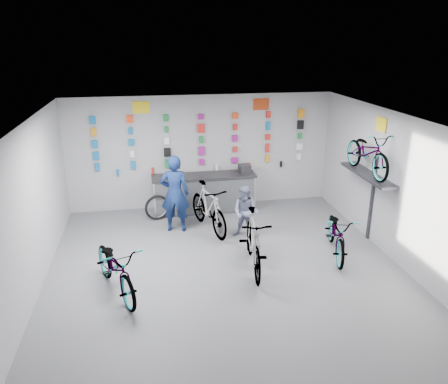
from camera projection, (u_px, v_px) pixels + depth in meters
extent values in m
plane|color=#4E4F53|center=(229.00, 279.00, 8.40)|extent=(8.00, 8.00, 0.00)
plane|color=white|center=(230.00, 124.00, 7.38)|extent=(8.00, 8.00, 0.00)
plane|color=#AEAEB0|center=(201.00, 152.00, 11.59)|extent=(7.00, 0.00, 7.00)
plane|color=#AEAEB0|center=(309.00, 358.00, 4.19)|extent=(7.00, 0.00, 7.00)
plane|color=#AEAEB0|center=(25.00, 220.00, 7.30)|extent=(0.00, 8.00, 8.00)
plane|color=#AEAEB0|center=(406.00, 195.00, 8.47)|extent=(0.00, 8.00, 8.00)
cube|color=black|center=(204.00, 195.00, 11.53)|extent=(2.60, 0.60, 0.90)
cube|color=silver|center=(206.00, 198.00, 11.24)|extent=(2.60, 0.02, 0.90)
cube|color=silver|center=(155.00, 201.00, 11.03)|extent=(0.04, 0.04, 0.96)
cube|color=silver|center=(255.00, 194.00, 11.46)|extent=(0.04, 0.04, 0.96)
cube|color=black|center=(204.00, 176.00, 11.36)|extent=(2.70, 0.66, 0.06)
cube|color=#1169A9|center=(97.00, 167.00, 11.16)|extent=(0.11, 0.06, 0.20)
cube|color=#1169A9|center=(133.00, 165.00, 11.31)|extent=(0.12, 0.06, 0.20)
cube|color=#167B32|center=(168.00, 163.00, 11.46)|extent=(0.16, 0.06, 0.24)
cube|color=#93157C|center=(202.00, 162.00, 11.61)|extent=(0.12, 0.06, 0.15)
cube|color=#93157C|center=(235.00, 160.00, 11.76)|extent=(0.17, 0.06, 0.14)
cube|color=orange|center=(267.00, 159.00, 11.91)|extent=(0.09, 0.06, 0.19)
cube|color=white|center=(299.00, 157.00, 12.06)|extent=(0.11, 0.06, 0.18)
cube|color=#1169A9|center=(96.00, 155.00, 11.06)|extent=(0.15, 0.06, 0.20)
cube|color=white|center=(132.00, 154.00, 11.21)|extent=(0.11, 0.06, 0.18)
cube|color=black|center=(167.00, 152.00, 11.36)|extent=(0.18, 0.06, 0.22)
cube|color=#93157C|center=(202.00, 151.00, 11.51)|extent=(0.15, 0.06, 0.23)
cube|color=red|center=(235.00, 149.00, 11.66)|extent=(0.11, 0.06, 0.14)
cube|color=red|center=(267.00, 148.00, 11.81)|extent=(0.10, 0.06, 0.23)
cube|color=white|center=(299.00, 146.00, 11.96)|extent=(0.17, 0.06, 0.18)
cube|color=#1169A9|center=(95.00, 144.00, 10.96)|extent=(0.14, 0.06, 0.19)
cube|color=#1169A9|center=(131.00, 142.00, 11.11)|extent=(0.15, 0.06, 0.16)
cube|color=white|center=(167.00, 141.00, 11.26)|extent=(0.13, 0.06, 0.16)
cube|color=#167B32|center=(201.00, 140.00, 11.41)|extent=(0.11, 0.06, 0.17)
cube|color=#93157C|center=(235.00, 138.00, 11.56)|extent=(0.14, 0.06, 0.17)
cube|color=red|center=(268.00, 137.00, 11.71)|extent=(0.14, 0.06, 0.15)
cube|color=#167B32|center=(300.00, 136.00, 11.86)|extent=(0.10, 0.06, 0.15)
cube|color=orange|center=(94.00, 132.00, 10.86)|extent=(0.13, 0.06, 0.21)
cube|color=#1169A9|center=(130.00, 131.00, 11.01)|extent=(0.11, 0.06, 0.17)
cube|color=#167B32|center=(166.00, 130.00, 11.16)|extent=(0.09, 0.06, 0.16)
cube|color=red|center=(201.00, 128.00, 11.31)|extent=(0.18, 0.06, 0.23)
cube|color=red|center=(235.00, 127.00, 11.46)|extent=(0.10, 0.06, 0.17)
cube|color=#1169A9|center=(268.00, 126.00, 11.61)|extent=(0.11, 0.06, 0.23)
cube|color=black|center=(300.00, 125.00, 11.76)|extent=(0.17, 0.06, 0.23)
cube|color=#1169A9|center=(92.00, 120.00, 10.76)|extent=(0.14, 0.06, 0.19)
cube|color=#FF4115|center=(130.00, 119.00, 10.91)|extent=(0.16, 0.06, 0.19)
cube|color=#167B32|center=(166.00, 118.00, 11.06)|extent=(0.12, 0.06, 0.18)
cube|color=#93157C|center=(201.00, 117.00, 11.21)|extent=(0.14, 0.06, 0.14)
cube|color=#FF4115|center=(235.00, 116.00, 11.36)|extent=(0.15, 0.06, 0.16)
cube|color=red|center=(269.00, 115.00, 11.51)|extent=(0.12, 0.06, 0.18)
cube|color=orange|center=(301.00, 114.00, 11.66)|extent=(0.16, 0.06, 0.23)
cylinder|color=#1169A9|center=(118.00, 172.00, 11.29)|extent=(0.07, 0.07, 0.16)
cylinder|color=red|center=(153.00, 171.00, 11.44)|extent=(0.07, 0.07, 0.16)
cylinder|color=white|center=(217.00, 167.00, 11.72)|extent=(0.07, 0.07, 0.16)
cylinder|color=red|center=(249.00, 166.00, 11.87)|extent=(0.07, 0.07, 0.16)
cylinder|color=black|center=(281.00, 164.00, 12.02)|extent=(0.07, 0.07, 0.16)
cube|color=#333338|center=(367.00, 175.00, 9.53)|extent=(0.38, 1.90, 0.06)
cube|color=#333338|center=(372.00, 198.00, 9.75)|extent=(0.04, 0.10, 2.00)
cube|color=yellow|center=(141.00, 107.00, 10.91)|extent=(0.42, 0.02, 0.30)
cube|color=#B83B15|center=(261.00, 104.00, 11.43)|extent=(0.42, 0.02, 0.30)
cube|color=yellow|center=(381.00, 124.00, 9.19)|extent=(0.02, 0.40, 0.30)
imported|color=gray|center=(116.00, 267.00, 7.80)|extent=(1.34, 2.04, 1.01)
imported|color=gray|center=(254.00, 242.00, 8.59)|extent=(0.78, 2.02, 1.18)
imported|color=gray|center=(337.00, 233.00, 9.21)|extent=(1.09, 1.94, 0.96)
imported|color=gray|center=(208.00, 208.00, 10.31)|extent=(1.06, 2.00, 1.16)
imported|color=gray|center=(368.00, 152.00, 9.36)|extent=(0.63, 1.80, 0.95)
imported|color=#0F214D|center=(175.00, 194.00, 10.21)|extent=(0.75, 0.56, 1.86)
imported|color=slate|center=(246.00, 212.00, 9.93)|extent=(0.76, 0.72, 1.25)
torus|color=black|center=(157.00, 208.00, 11.02)|extent=(0.65, 0.28, 0.65)
torus|color=silver|center=(157.00, 208.00, 11.02)|extent=(0.53, 0.20, 0.53)
cube|color=black|center=(244.00, 169.00, 11.49)|extent=(0.31, 0.33, 0.22)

